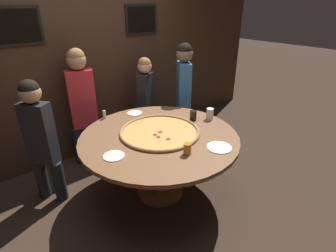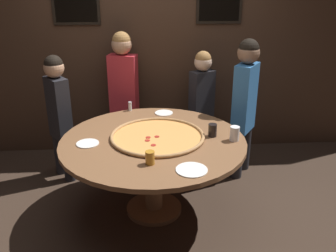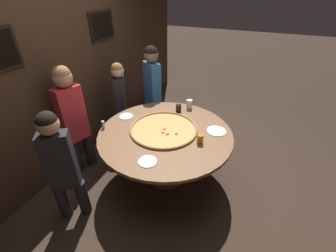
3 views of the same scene
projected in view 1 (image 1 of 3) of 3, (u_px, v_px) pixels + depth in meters
name	position (u px, v px, depth m)	size (l,w,h in m)	color
ground_plane	(160.00, 192.00, 3.02)	(24.00, 24.00, 0.00)	#38281E
back_wall	(91.00, 59.00, 3.43)	(6.40, 0.08, 2.60)	#3D281C
dining_table	(159.00, 146.00, 2.76)	(1.64, 1.64, 0.74)	brown
giant_pizza	(160.00, 131.00, 2.75)	(0.84, 0.84, 0.03)	#E0994C
drink_cup_beside_pizza	(193.00, 116.00, 3.01)	(0.08, 0.08, 0.12)	black
drink_cup_by_shaker	(210.00, 114.00, 3.05)	(0.08, 0.08, 0.13)	white
drink_cup_far_right	(187.00, 149.00, 2.35)	(0.07, 0.07, 0.11)	#BC7A23
white_plate_near_front	(135.00, 113.00, 3.22)	(0.19, 0.19, 0.01)	white
white_plate_far_back	(114.00, 156.00, 2.33)	(0.19, 0.19, 0.01)	white
white_plate_left_side	(219.00, 147.00, 2.47)	(0.24, 0.24, 0.01)	white
condiment_shaker	(104.00, 114.00, 3.07)	(0.04, 0.04, 0.10)	silver
diner_far_right	(146.00, 97.00, 3.76)	(0.34, 0.26, 1.31)	#232328
diner_side_right	(82.00, 102.00, 3.27)	(0.40, 0.24, 1.51)	#232328
diner_far_left	(40.00, 136.00, 2.62)	(0.30, 0.34, 1.35)	#232328
diner_side_left	(184.00, 90.00, 3.69)	(0.32, 0.38, 1.50)	#232328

